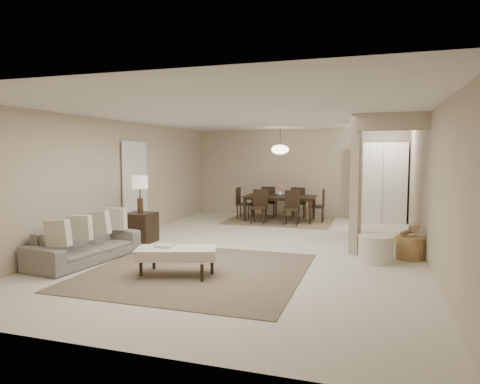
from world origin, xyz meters
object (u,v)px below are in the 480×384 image
(round_pouf, at_px, (376,249))
(dining_table, at_px, (280,208))
(sofa, at_px, (85,244))
(ottoman_bench, at_px, (177,253))
(side_table, at_px, (141,227))
(wicker_basket, at_px, (410,248))
(pantry_cabinet, at_px, (383,183))

(round_pouf, distance_m, dining_table, 4.61)
(sofa, relative_size, ottoman_bench, 1.56)
(side_table, distance_m, round_pouf, 4.60)
(sofa, bearing_deg, ottoman_bench, -93.02)
(round_pouf, height_order, wicker_basket, round_pouf)
(pantry_cabinet, relative_size, ottoman_bench, 1.65)
(side_table, height_order, wicker_basket, side_table)
(side_table, bearing_deg, dining_table, 59.58)
(dining_table, bearing_deg, ottoman_bench, -94.93)
(pantry_cabinet, bearing_deg, dining_table, -165.65)
(pantry_cabinet, relative_size, round_pouf, 3.67)
(dining_table, bearing_deg, wicker_basket, -50.35)
(pantry_cabinet, xyz_separation_m, ottoman_bench, (-2.97, -6.27, -0.72))
(wicker_basket, bearing_deg, sofa, -160.70)
(sofa, height_order, dining_table, dining_table)
(ottoman_bench, bearing_deg, sofa, 153.18)
(sofa, distance_m, side_table, 1.69)
(pantry_cabinet, relative_size, dining_table, 1.09)
(dining_table, bearing_deg, sofa, -113.71)
(wicker_basket, relative_size, dining_table, 0.24)
(sofa, height_order, round_pouf, sofa)
(pantry_cabinet, bearing_deg, side_table, -137.99)
(round_pouf, bearing_deg, dining_table, 122.40)
(ottoman_bench, height_order, wicker_basket, ottoman_bench)
(sofa, distance_m, dining_table, 5.72)
(pantry_cabinet, bearing_deg, round_pouf, -92.03)
(sofa, xyz_separation_m, wicker_basket, (5.20, 1.82, -0.10))
(sofa, relative_size, side_table, 3.30)
(side_table, relative_size, wicker_basket, 1.31)
(side_table, height_order, round_pouf, side_table)
(ottoman_bench, xyz_separation_m, side_table, (-1.78, 1.99, -0.03))
(pantry_cabinet, relative_size, side_table, 3.48)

